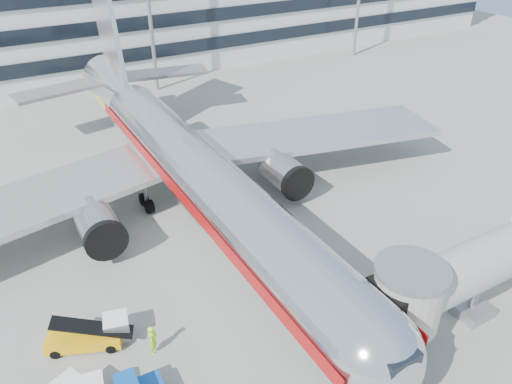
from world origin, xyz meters
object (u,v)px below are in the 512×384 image
main_jet (189,166)px  belt_loader (84,338)px  cargo_container_front (117,327)px  ramp_worker (153,339)px

main_jet → belt_loader: 15.75m
cargo_container_front → ramp_worker: bearing=-55.1°
main_jet → belt_loader: (-11.35, -10.30, -3.62)m
belt_loader → cargo_container_front: bearing=-8.3°
cargo_container_front → ramp_worker: ramp_worker is taller
ramp_worker → belt_loader: bearing=89.2°
main_jet → belt_loader: main_jet is taller
main_jet → belt_loader: size_ratio=11.17×
main_jet → cargo_container_front: (-9.47, -10.57, -3.47)m
cargo_container_front → ramp_worker: (1.50, -2.16, 0.20)m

